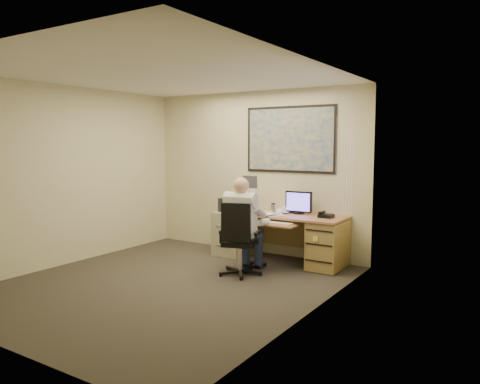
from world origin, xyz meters
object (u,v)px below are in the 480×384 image
Objects in this scene: person at (241,226)px; filing_cabinet at (234,229)px; office_chair at (238,254)px; desk at (313,237)px.

filing_cabinet is at bearing 121.22° from person.
office_chair is (0.73, -1.03, -0.12)m from filing_cabinet.
person is (-0.68, -0.95, 0.24)m from desk.
person is at bearing -125.34° from desk.
person is at bearing 61.83° from office_chair.
desk reaches higher than office_chair.
office_chair is (-0.69, -1.03, -0.14)m from desk.
office_chair reaches higher than filing_cabinet.
office_chair is at bearing -123.84° from desk.
desk is at bearing 47.84° from person.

